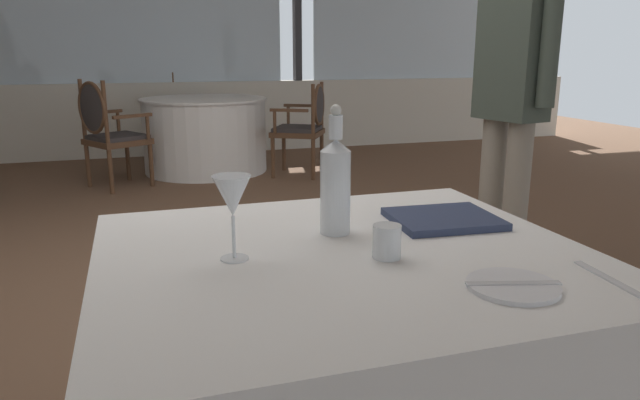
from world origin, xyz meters
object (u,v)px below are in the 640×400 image
at_px(water_bottle, 335,183).
at_px(dining_chair_1_2, 306,122).
at_px(menu_book, 443,219).
at_px(dining_chair_1_0, 193,107).
at_px(water_tumbler, 387,241).
at_px(dining_chair_1_1, 107,127).
at_px(wine_glass, 232,198).
at_px(diner_person_0, 511,91).
at_px(side_plate, 513,286).

distance_m(water_bottle, dining_chair_1_2, 4.31).
relative_size(menu_book, dining_chair_1_0, 0.29).
bearing_deg(dining_chair_1_2, water_tumbler, 105.55).
height_order(water_tumbler, dining_chair_1_1, dining_chair_1_1).
relative_size(water_bottle, dining_chair_1_0, 0.34).
bearing_deg(wine_glass, diner_person_0, 39.30).
height_order(side_plate, water_tumbler, water_tumbler).
xyz_separation_m(side_plate, wine_glass, (-0.50, 0.34, 0.14)).
bearing_deg(wine_glass, side_plate, -33.76).
xyz_separation_m(side_plate, dining_chair_1_0, (-0.02, 6.18, -0.19)).
relative_size(water_tumbler, dining_chair_1_2, 0.09).
xyz_separation_m(wine_glass, menu_book, (0.60, 0.12, -0.13)).
xyz_separation_m(wine_glass, dining_chair_1_2, (1.41, 4.27, -0.36)).
bearing_deg(menu_book, side_plate, -98.06).
distance_m(water_bottle, wine_glass, 0.31).
relative_size(water_bottle, menu_book, 1.18).
bearing_deg(water_tumbler, menu_book, 38.98).
xyz_separation_m(water_bottle, diner_person_0, (1.39, 1.25, 0.13)).
xyz_separation_m(water_bottle, wine_glass, (-0.28, -0.12, 0.01)).
height_order(menu_book, diner_person_0, diner_person_0).
bearing_deg(dining_chair_1_2, dining_chair_1_1, 30.15).
bearing_deg(diner_person_0, dining_chair_1_2, -95.85).
distance_m(water_bottle, water_tumbler, 0.24).
distance_m(side_plate, dining_chair_1_2, 4.69).
distance_m(menu_book, diner_person_0, 1.67).
distance_m(water_tumbler, dining_chair_1_2, 4.50).
xyz_separation_m(dining_chair_1_2, diner_person_0, (0.26, -2.89, 0.48)).
bearing_deg(menu_book, diner_person_0, 53.32).
relative_size(wine_glass, dining_chair_1_1, 0.20).
height_order(dining_chair_1_1, dining_chair_1_2, dining_chair_1_1).
bearing_deg(dining_chair_1_2, water_bottle, 104.21).
bearing_deg(water_bottle, menu_book, 0.06).
relative_size(side_plate, water_bottle, 0.55).
bearing_deg(wine_glass, dining_chair_1_0, 85.32).
bearing_deg(water_bottle, dining_chair_1_1, 99.80).
xyz_separation_m(dining_chair_1_0, dining_chair_1_2, (0.93, -1.58, -0.03)).
xyz_separation_m(wine_glass, dining_chair_1_1, (-0.43, 4.24, -0.34)).
xyz_separation_m(water_bottle, dining_chair_1_1, (-0.71, 4.12, -0.32)).
bearing_deg(side_plate, water_tumbler, 124.79).
xyz_separation_m(menu_book, dining_chair_1_0, (-0.12, 5.72, -0.19)).
distance_m(water_tumbler, dining_chair_1_0, 5.95).
bearing_deg(dining_chair_1_0, water_tumbler, -1.98).
bearing_deg(diner_person_0, water_bottle, 30.87).
bearing_deg(menu_book, water_bottle, -175.92).
bearing_deg(dining_chair_1_1, water_bottle, -110.78).
xyz_separation_m(dining_chair_1_1, diner_person_0, (2.10, -2.87, 0.45)).
bearing_deg(water_bottle, dining_chair_1_2, 74.79).
distance_m(wine_glass, dining_chair_1_2, 4.51).
bearing_deg(water_bottle, side_plate, -64.38).
height_order(side_plate, dining_chair_1_2, dining_chair_1_2).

